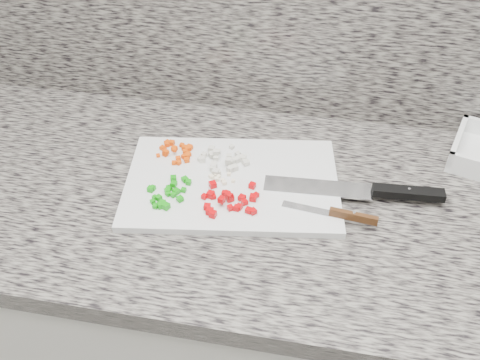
# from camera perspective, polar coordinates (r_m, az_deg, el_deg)

# --- Properties ---
(cabinet) EXTENTS (3.92, 0.62, 0.86)m
(cabinet) POSITION_cam_1_polar(r_m,az_deg,el_deg) (1.40, 4.04, -16.20)
(cabinet) COLOR beige
(cabinet) RESTS_ON ground
(countertop) EXTENTS (3.96, 0.64, 0.04)m
(countertop) POSITION_cam_1_polar(r_m,az_deg,el_deg) (1.06, 5.15, -2.57)
(countertop) COLOR slate
(countertop) RESTS_ON cabinet
(cutting_board) EXTENTS (0.45, 0.34, 0.01)m
(cutting_board) POSITION_cam_1_polar(r_m,az_deg,el_deg) (1.06, -0.86, -0.30)
(cutting_board) COLOR silver
(cutting_board) RESTS_ON countertop
(carrot_pile) EXTENTS (0.07, 0.08, 0.01)m
(carrot_pile) POSITION_cam_1_polar(r_m,az_deg,el_deg) (1.13, -6.67, 3.10)
(carrot_pile) COLOR #DD4304
(carrot_pile) RESTS_ON cutting_board
(onion_pile) EXTENTS (0.11, 0.10, 0.02)m
(onion_pile) POSITION_cam_1_polar(r_m,az_deg,el_deg) (1.09, -1.76, 2.08)
(onion_pile) COLOR beige
(onion_pile) RESTS_ON cutting_board
(green_pepper_pile) EXTENTS (0.08, 0.10, 0.02)m
(green_pepper_pile) POSITION_cam_1_polar(r_m,az_deg,el_deg) (1.03, -7.64, -1.34)
(green_pepper_pile) COLOR #0F900D
(green_pepper_pile) RESTS_ON cutting_board
(red_pepper_pile) EXTENTS (0.11, 0.11, 0.02)m
(red_pepper_pile) POSITION_cam_1_polar(r_m,az_deg,el_deg) (1.00, -1.18, -2.15)
(red_pepper_pile) COLOR #BE0207
(red_pepper_pile) RESTS_ON cutting_board
(garlic_pile) EXTENTS (0.05, 0.04, 0.01)m
(garlic_pile) POSITION_cam_1_polar(r_m,az_deg,el_deg) (1.05, -2.19, 0.20)
(garlic_pile) COLOR #F6E5BE
(garlic_pile) RESTS_ON cutting_board
(chef_knife) EXTENTS (0.34, 0.06, 0.02)m
(chef_knife) POSITION_cam_1_polar(r_m,az_deg,el_deg) (1.05, 14.37, -1.13)
(chef_knife) COLOR white
(chef_knife) RESTS_ON cutting_board
(paring_knife) EXTENTS (0.18, 0.03, 0.02)m
(paring_knife) POSITION_cam_1_polar(r_m,az_deg,el_deg) (0.99, 10.73, -3.62)
(paring_knife) COLOR white
(paring_knife) RESTS_ON cutting_board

